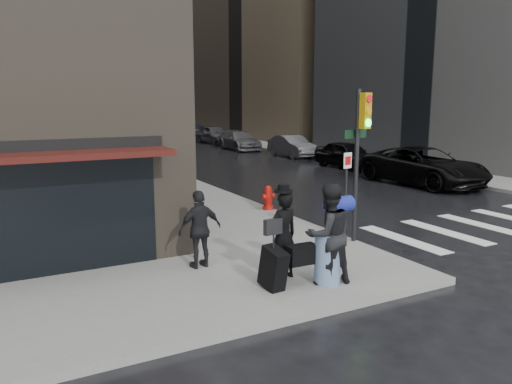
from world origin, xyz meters
TOP-DOWN VIEW (x-y plane):
  - ground at (0.00, 0.00)m, footprint 140.00×140.00m
  - sidewalk_left at (0.00, 27.00)m, footprint 4.00×50.00m
  - sidewalk_right at (13.50, 27.00)m, footprint 3.00×50.00m
  - crosswalk at (7.50, 1.00)m, footprint 8.50×3.00m
  - bldg_right_far at (26.00, 58.00)m, footprint 22.00×20.00m
  - bldg_distant at (6.00, 78.00)m, footprint 40.00×12.00m
  - man_overcoat at (-1.20, -0.44)m, footprint 1.01×1.06m
  - man_jeans at (-0.49, -1.00)m, footprint 1.41×0.79m
  - man_greycoat at (-2.31, 1.05)m, footprint 1.02×0.51m
  - traffic_light at (1.89, 1.02)m, footprint 0.93×0.54m
  - fire_hydrant at (1.80, 5.36)m, footprint 0.44×0.35m
  - parked_car_0 at (10.66, 7.13)m, footprint 2.89×5.97m
  - parked_car_1 at (11.15, 13.06)m, footprint 1.89×4.35m
  - parked_car_2 at (11.32, 18.99)m, footprint 1.59×4.28m
  - parked_car_3 at (10.41, 24.92)m, footprint 2.12×4.85m
  - parked_car_4 at (10.89, 30.84)m, footprint 2.28×4.76m
  - parked_car_5 at (11.25, 36.77)m, footprint 1.46×4.08m

SIDE VIEW (x-z plane):
  - ground at x=0.00m, z-range 0.00..0.00m
  - crosswalk at x=7.50m, z-range 0.00..0.01m
  - sidewalk_left at x=0.00m, z-range 0.00..0.15m
  - sidewalk_right at x=13.50m, z-range 0.00..0.15m
  - fire_hydrant at x=1.80m, z-range 0.11..0.91m
  - parked_car_5 at x=11.25m, z-range 0.00..1.34m
  - parked_car_3 at x=10.41m, z-range 0.00..1.39m
  - parked_car_2 at x=11.32m, z-range 0.00..1.40m
  - parked_car_1 at x=11.15m, z-range 0.00..1.46m
  - parked_car_4 at x=10.89m, z-range 0.00..1.57m
  - parked_car_0 at x=10.66m, z-range 0.00..1.64m
  - man_overcoat at x=-1.20m, z-range -0.01..1.95m
  - man_greycoat at x=-2.31m, z-range 0.15..1.83m
  - man_jeans at x=-0.49m, z-range 0.15..2.14m
  - traffic_light at x=1.89m, z-range 0.70..4.51m
  - bldg_right_far at x=26.00m, z-range 0.00..25.00m
  - bldg_distant at x=6.00m, z-range 0.00..32.00m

